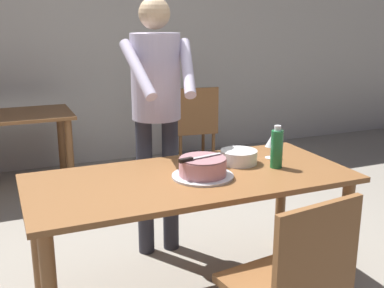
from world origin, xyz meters
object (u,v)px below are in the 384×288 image
Objects in this scene: person_cutting_cake at (156,100)px; main_dining_table at (191,194)px; plate_stack at (239,157)px; background_chair_1 at (194,124)px; cake_knife at (192,159)px; background_table at (17,131)px; wine_glass_near at (271,142)px; cake_on_platter at (203,168)px; chair_near_side at (293,283)px; water_bottle at (277,148)px.

main_dining_table is at bearing -91.18° from person_cutting_cake.
background_chair_1 is (0.63, 2.14, -0.30)m from plate_stack.
person_cutting_cake reaches higher than main_dining_table.
person_cutting_cake is at bearing 88.82° from main_dining_table.
background_chair_1 is at bearing 66.51° from cake_knife.
person_cutting_cake reaches higher than cake_knife.
person_cutting_cake is at bearing -120.69° from background_chair_1.
wine_glass_near is at bearing -57.15° from background_table.
cake_on_platter is 0.10m from cake_knife.
cake_knife is at bearing 102.86° from chair_near_side.
main_dining_table is 1.99× the size of chair_near_side.
background_table is 1.11× the size of background_chair_1.
wine_glass_near is at bearing 16.44° from cake_knife.
chair_near_side is 0.90× the size of background_table.
cake_knife is 2.47m from background_table.
background_chair_1 is at bearing 66.44° from main_dining_table.
person_cutting_cake reaches higher than wine_glass_near.
wine_glass_near is 0.14× the size of background_table.
cake_knife is 1.08× the size of water_bottle.
cake_on_platter is (0.05, -0.04, 0.16)m from main_dining_table.
background_chair_1 is (0.39, 2.12, -0.36)m from wine_glass_near.
main_dining_table is 0.23m from cake_knife.
background_table is at bearing 119.48° from water_bottle.
background_chair_1 is at bearing 73.66° from plate_stack.
background_table is (-1.15, 2.17, -0.21)m from plate_stack.
plate_stack is 0.24× the size of background_chair_1.
main_dining_table is at bearing 138.52° from cake_on_platter.
wine_glass_near reaches higher than background_table.
water_bottle is (0.51, -0.05, 0.22)m from main_dining_table.
wine_glass_near is 0.79m from person_cutting_cake.
chair_near_side is 3.14m from background_chair_1.
plate_stack is at bearing 23.30° from cake_knife.
chair_near_side is (-0.21, -0.88, -0.30)m from plate_stack.
cake_on_platter is 0.34× the size of background_table.
background_table is 1.78m from background_chair_1.
wine_glass_near reaches higher than main_dining_table.
water_bottle reaches higher than main_dining_table.
cake_on_platter is at bearing -86.85° from person_cutting_cake.
wine_glass_near reaches higher than cake_on_platter.
background_chair_1 is (0.93, 2.29, -0.31)m from cake_on_platter.
chair_near_side is (-0.44, -0.90, -0.36)m from wine_glass_near.
water_bottle is (0.16, -0.16, 0.07)m from plate_stack.
main_dining_table is 7.15× the size of water_bottle.
cake_knife is 0.16× the size of person_cutting_cake.
person_cutting_cake is at bearing 123.33° from plate_stack.
background_chair_1 reaches higher than cake_knife.
cake_knife is 0.30× the size of background_chair_1.
plate_stack is at bearing 16.33° from main_dining_table.
water_bottle is at bearing -60.52° from background_table.
background_table is (-0.81, 1.65, -0.50)m from person_cutting_cake.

